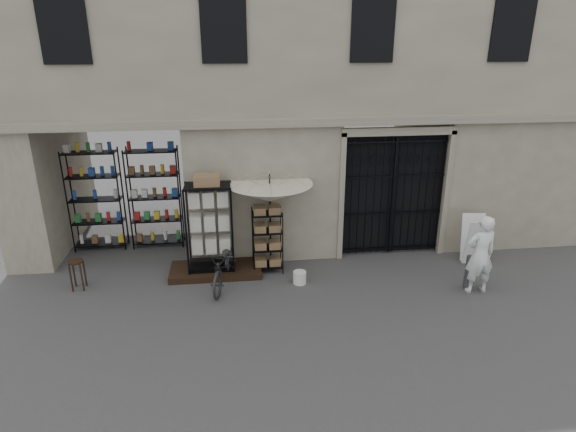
{
  "coord_description": "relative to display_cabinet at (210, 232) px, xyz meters",
  "views": [
    {
      "loc": [
        -1.94,
        -8.18,
        4.96
      ],
      "look_at": [
        -0.8,
        1.4,
        1.35
      ],
      "focal_mm": 30.0,
      "sensor_mm": 36.0,
      "label": 1
    }
  ],
  "objects": [
    {
      "name": "shop_shelving",
      "position": [
        -2.07,
        1.74,
        0.24
      ],
      "size": [
        2.7,
        0.5,
        2.5
      ],
      "primitive_type": "cube",
      "color": "black",
      "rests_on": "ground"
    },
    {
      "name": "main_building",
      "position": [
        2.48,
        2.44,
        3.49
      ],
      "size": [
        14.0,
        4.0,
        9.0
      ],
      "primitive_type": "cube",
      "color": "gray",
      "rests_on": "ground"
    },
    {
      "name": "shop_recess",
      "position": [
        -2.02,
        1.24,
        0.49
      ],
      "size": [
        3.0,
        1.7,
        3.0
      ],
      "primitive_type": "cube",
      "color": "black",
      "rests_on": "ground"
    },
    {
      "name": "wooden_stool",
      "position": [
        -2.74,
        -0.38,
        -0.67
      ],
      "size": [
        0.4,
        0.4,
        0.65
      ],
      "rotation": [
        0.0,
        0.0,
        -0.42
      ],
      "color": "black",
      "rests_on": "ground"
    },
    {
      "name": "shopkeeper",
      "position": [
        5.43,
        -1.46,
        -1.01
      ],
      "size": [
        0.67,
        1.69,
        0.4
      ],
      "primitive_type": "imported",
      "rotation": [
        0.0,
        0.0,
        3.18
      ],
      "color": "white",
      "rests_on": "ground"
    },
    {
      "name": "market_umbrella",
      "position": [
        1.32,
        0.14,
        0.9
      ],
      "size": [
        1.71,
        1.74,
        2.65
      ],
      "rotation": [
        0.0,
        0.0,
        0.06
      ],
      "color": "black",
      "rests_on": "ground"
    },
    {
      "name": "white_bucket",
      "position": [
        1.87,
        -0.68,
        -0.87
      ],
      "size": [
        0.32,
        0.32,
        0.27
      ],
      "primitive_type": "cylinder",
      "rotation": [
        0.0,
        0.0,
        0.17
      ],
      "color": "silver",
      "rests_on": "ground"
    },
    {
      "name": "easel_sign",
      "position": [
        6.0,
        -0.19,
        -0.43
      ],
      "size": [
        0.61,
        0.68,
        1.11
      ],
      "rotation": [
        0.0,
        0.0,
        -0.14
      ],
      "color": "silver",
      "rests_on": "ground"
    },
    {
      "name": "display_cabinet",
      "position": [
        0.0,
        0.0,
        0.0
      ],
      "size": [
        1.0,
        0.67,
        2.07
      ],
      "rotation": [
        0.0,
        0.0,
        0.09
      ],
      "color": "black",
      "rests_on": "step_platform"
    },
    {
      "name": "bicycle",
      "position": [
        0.29,
        -0.56,
        -1.01
      ],
      "size": [
        0.8,
        1.02,
        1.73
      ],
      "primitive_type": "imported",
      "rotation": [
        0.0,
        0.0,
        -0.23
      ],
      "color": "black",
      "rests_on": "ground"
    },
    {
      "name": "ground",
      "position": [
        2.48,
        -1.56,
        -1.01
      ],
      "size": [
        80.0,
        80.0,
        0.0
      ],
      "primitive_type": "plane",
      "color": "black",
      "rests_on": "ground"
    },
    {
      "name": "iron_gate",
      "position": [
        4.23,
        0.72,
        0.49
      ],
      "size": [
        2.5,
        0.21,
        3.0
      ],
      "color": "black",
      "rests_on": "ground"
    },
    {
      "name": "steel_bollard",
      "position": [
        5.31,
        -1.31,
        -0.63
      ],
      "size": [
        0.15,
        0.15,
        0.74
      ],
      "primitive_type": "cylinder",
      "rotation": [
        0.0,
        0.0,
        0.15
      ],
      "color": "#5A5A5E",
      "rests_on": "ground"
    },
    {
      "name": "step_platform",
      "position": [
        0.08,
        -0.01,
        -0.93
      ],
      "size": [
        2.0,
        0.9,
        0.15
      ],
      "primitive_type": "cube",
      "color": "black",
      "rests_on": "ground"
    },
    {
      "name": "wire_rack",
      "position": [
        1.24,
        0.01,
        -0.3
      ],
      "size": [
        0.76,
        0.66,
        1.45
      ],
      "rotation": [
        0.0,
        0.0,
        0.38
      ],
      "color": "black",
      "rests_on": "ground"
    }
  ]
}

